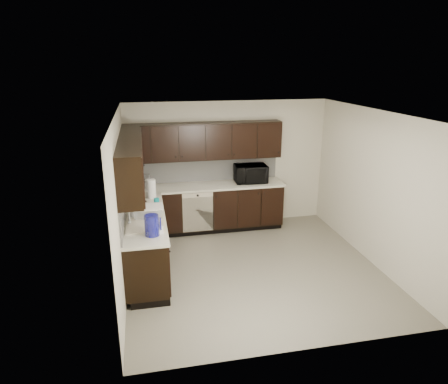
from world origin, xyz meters
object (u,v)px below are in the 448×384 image
at_px(blue_pitcher, 152,225).
at_px(sink, 145,227).
at_px(storage_bin, 149,212).
at_px(microwave, 251,174).
at_px(toaster_oven, 139,183).

bearing_deg(blue_pitcher, sink, 86.35).
bearing_deg(storage_bin, sink, -105.99).
distance_m(microwave, blue_pitcher, 2.96).
height_order(storage_bin, blue_pitcher, blue_pitcher).
bearing_deg(toaster_oven, microwave, 6.80).
relative_size(sink, toaster_oven, 2.19).
xyz_separation_m(microwave, storage_bin, (-2.01, -1.49, -0.09)).
relative_size(sink, storage_bin, 1.99).
bearing_deg(sink, microwave, 39.63).
relative_size(toaster_oven, storage_bin, 0.91).
distance_m(sink, microwave, 2.71).
bearing_deg(microwave, storage_bin, -142.07).
distance_m(sink, storage_bin, 0.29).
distance_m(microwave, toaster_oven, 2.15).
height_order(microwave, storage_bin, microwave).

